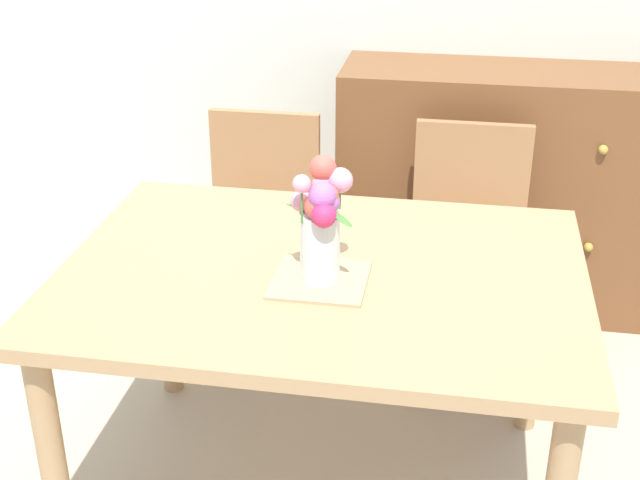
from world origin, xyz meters
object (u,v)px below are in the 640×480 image
at_px(chair_left, 260,216).
at_px(dining_table, 322,300).
at_px(flower_vase, 322,216).
at_px(dresser, 511,191).
at_px(chair_right, 467,231).

bearing_deg(chair_left, dining_table, 114.34).
relative_size(dining_table, chair_left, 1.58).
bearing_deg(chair_left, flower_vase, 113.36).
xyz_separation_m(dining_table, flower_vase, (0.01, -0.06, 0.28)).
xyz_separation_m(chair_left, dresser, (0.95, 0.47, -0.02)).
bearing_deg(flower_vase, dresser, 68.39).
bearing_deg(chair_right, dresser, -109.88).
bearing_deg(flower_vase, chair_left, 113.36).
relative_size(chair_left, flower_vase, 2.83).
relative_size(dining_table, dresser, 1.01).
bearing_deg(dining_table, chair_right, 65.66).
height_order(dresser, flower_vase, flower_vase).
distance_m(chair_left, chair_right, 0.78).
height_order(dining_table, chair_left, chair_left).
relative_size(dresser, flower_vase, 4.42).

